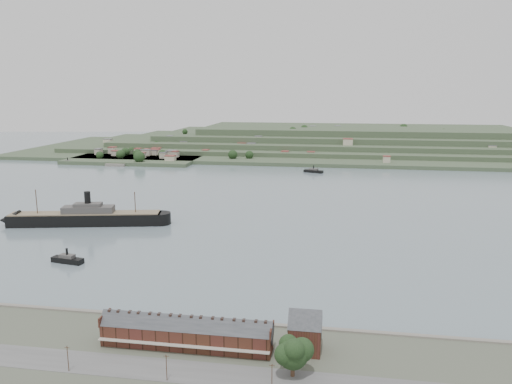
# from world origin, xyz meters

# --- Properties ---
(ground) EXTENTS (1400.00, 1400.00, 0.00)m
(ground) POSITION_xyz_m (0.00, 0.00, 0.00)
(ground) COLOR slate
(ground) RESTS_ON ground
(terrace_row) EXTENTS (55.60, 9.80, 11.07)m
(terrace_row) POSITION_xyz_m (-10.00, -168.02, 6.84)
(terrace_row) COLOR #452618
(terrace_row) RESTS_ON ground
(gabled_building) EXTENTS (10.40, 10.18, 14.09)m
(gabled_building) POSITION_xyz_m (27.50, -164.00, 8.19)
(gabled_building) COLOR #452618
(gabled_building) RESTS_ON ground
(far_peninsula) EXTENTS (760.00, 309.00, 30.00)m
(far_peninsula) POSITION_xyz_m (27.91, 393.10, 11.88)
(far_peninsula) COLOR #3E5438
(far_peninsula) RESTS_ON ground
(steamship) EXTENTS (104.88, 33.05, 25.41)m
(steamship) POSITION_xyz_m (-120.30, -29.28, 4.69)
(steamship) COLOR black
(steamship) RESTS_ON ground
(tugboat) EXTENTS (16.94, 7.08, 7.40)m
(tugboat) POSITION_xyz_m (-92.46, -95.36, 1.80)
(tugboat) COLOR black
(tugboat) RESTS_ON ground
(ferry_west) EXTENTS (19.76, 11.98, 7.18)m
(ferry_west) POSITION_xyz_m (-266.92, 213.08, 1.73)
(ferry_west) COLOR black
(ferry_west) RESTS_ON ground
(ferry_east) EXTENTS (20.45, 11.38, 7.40)m
(ferry_east) POSITION_xyz_m (13.05, 195.59, 1.78)
(ferry_east) COLOR black
(ferry_east) RESTS_ON ground
(fig_tree) EXTENTS (11.18, 9.68, 12.48)m
(fig_tree) POSITION_xyz_m (25.28, -179.49, 9.62)
(fig_tree) COLOR #483121
(fig_tree) RESTS_ON ground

